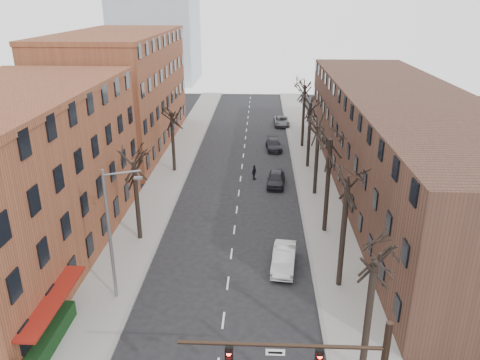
# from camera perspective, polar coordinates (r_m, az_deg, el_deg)

# --- Properties ---
(sidewalk_left) EXTENTS (4.00, 90.00, 0.15)m
(sidewalk_left) POSITION_cam_1_polar(r_m,az_deg,el_deg) (54.62, -8.21, 1.50)
(sidewalk_left) COLOR gray
(sidewalk_left) RESTS_ON ground
(sidewalk_right) EXTENTS (4.00, 90.00, 0.15)m
(sidewalk_right) POSITION_cam_1_polar(r_m,az_deg,el_deg) (54.01, 8.72, 1.24)
(sidewalk_right) COLOR gray
(sidewalk_right) RESTS_ON ground
(building_left_near) EXTENTS (12.00, 26.00, 12.00)m
(building_left_near) POSITION_cam_1_polar(r_m,az_deg,el_deg) (37.53, -26.40, -0.32)
(building_left_near) COLOR brown
(building_left_near) RESTS_ON ground
(building_left_far) EXTENTS (12.00, 28.00, 14.00)m
(building_left_far) POSITION_cam_1_polar(r_m,az_deg,el_deg) (63.18, -14.33, 10.30)
(building_left_far) COLOR brown
(building_left_far) RESTS_ON ground
(building_right) EXTENTS (12.00, 50.00, 10.00)m
(building_right) POSITION_cam_1_polar(r_m,az_deg,el_deg) (49.39, 18.90, 4.42)
(building_right) COLOR #472C21
(building_right) RESTS_ON ground
(awning_left) EXTENTS (1.20, 7.00, 0.15)m
(awning_left) POSITION_cam_1_polar(r_m,az_deg,el_deg) (30.53, -21.14, -17.50)
(awning_left) COLOR maroon
(awning_left) RESTS_ON ground
(hedge) EXTENTS (0.80, 6.00, 1.00)m
(hedge) POSITION_cam_1_polar(r_m,az_deg,el_deg) (29.48, -22.28, -17.65)
(hedge) COLOR black
(hedge) RESTS_ON sidewalk_left
(tree_right_b) EXTENTS (5.20, 5.20, 10.80)m
(tree_right_b) POSITION_cam_1_polar(r_m,az_deg,el_deg) (33.53, 11.90, -12.53)
(tree_right_b) COLOR black
(tree_right_b) RESTS_ON ground
(tree_right_c) EXTENTS (5.20, 5.20, 11.60)m
(tree_right_c) POSITION_cam_1_polar(r_m,az_deg,el_deg) (40.34, 10.21, -6.20)
(tree_right_c) COLOR black
(tree_right_c) RESTS_ON ground
(tree_right_d) EXTENTS (5.20, 5.20, 10.00)m
(tree_right_d) POSITION_cam_1_polar(r_m,az_deg,el_deg) (47.52, 9.05, -1.74)
(tree_right_d) COLOR black
(tree_right_d) RESTS_ON ground
(tree_right_e) EXTENTS (5.20, 5.20, 10.80)m
(tree_right_e) POSITION_cam_1_polar(r_m,az_deg,el_deg) (54.93, 8.20, 1.54)
(tree_right_e) COLOR black
(tree_right_e) RESTS_ON ground
(tree_right_f) EXTENTS (5.20, 5.20, 11.60)m
(tree_right_f) POSITION_cam_1_polar(r_m,az_deg,el_deg) (62.48, 7.55, 4.03)
(tree_right_f) COLOR black
(tree_right_f) RESTS_ON ground
(tree_left_a) EXTENTS (5.20, 5.20, 9.50)m
(tree_left_a) POSITION_cam_1_polar(r_m,az_deg,el_deg) (39.40, -12.05, -7.05)
(tree_left_a) COLOR black
(tree_left_a) RESTS_ON ground
(tree_left_b) EXTENTS (5.20, 5.20, 9.50)m
(tree_left_b) POSITION_cam_1_polar(r_m,az_deg,el_deg) (53.65, -7.97, 1.06)
(tree_left_b) COLOR black
(tree_left_b) RESTS_ON ground
(streetlight) EXTENTS (2.45, 0.22, 9.03)m
(streetlight) POSITION_cam_1_polar(r_m,az_deg,el_deg) (30.18, -15.36, -5.89)
(streetlight) COLOR slate
(streetlight) RESTS_ON ground
(silver_sedan) EXTENTS (2.10, 4.73, 1.51)m
(silver_sedan) POSITION_cam_1_polar(r_m,az_deg,el_deg) (34.59, 5.37, -9.49)
(silver_sedan) COLOR #B0B4B7
(silver_sedan) RESTS_ON ground
(parked_car_near) EXTENTS (2.16, 4.52, 1.49)m
(parked_car_near) POSITION_cam_1_polar(r_m,az_deg,el_deg) (49.04, 4.42, 0.16)
(parked_car_near) COLOR black
(parked_car_near) RESTS_ON ground
(parked_car_mid) EXTENTS (2.23, 4.69, 1.32)m
(parked_car_mid) POSITION_cam_1_polar(r_m,az_deg,el_deg) (60.77, 4.14, 4.31)
(parked_car_mid) COLOR black
(parked_car_mid) RESTS_ON ground
(parked_car_far) EXTENTS (2.40, 4.90, 1.34)m
(parked_car_far) POSITION_cam_1_polar(r_m,az_deg,el_deg) (72.69, 5.08, 7.15)
(parked_car_far) COLOR #53555A
(parked_car_far) RESTS_ON ground
(pedestrian_crossing) EXTENTS (0.75, 1.04, 1.63)m
(pedestrian_crossing) POSITION_cam_1_polar(r_m,az_deg,el_deg) (50.49, 1.73, 0.94)
(pedestrian_crossing) COLOR black
(pedestrian_crossing) RESTS_ON ground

